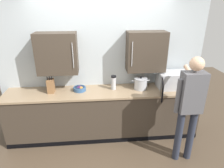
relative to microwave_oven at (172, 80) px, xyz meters
name	(u,v)px	position (x,y,z in m)	size (l,w,h in m)	color
ground_plane	(106,158)	(-1.28, -0.69, -1.07)	(9.15, 9.15, 0.00)	#4C3D2D
back_wall_tiled	(102,60)	(-1.28, 0.28, 0.33)	(3.81, 0.44, 2.70)	#B2BCC1
counter_unit	(104,113)	(-1.28, -0.03, -0.61)	(3.51, 0.63, 0.92)	#3D3328
microwave_oven	(172,80)	(0.00, 0.00, 0.00)	(0.73, 0.79, 0.30)	#B7BABF
fruit_bowl	(80,89)	(-1.70, 0.02, -0.11)	(0.22, 0.22, 0.10)	#335684
knife_block	(51,86)	(-2.20, 0.00, -0.03)	(0.11, 0.15, 0.32)	brown
thermos_flask	(114,83)	(-1.09, 0.03, -0.02)	(0.09, 0.09, 0.26)	#B7BABF
stock_pot	(141,84)	(-0.59, 0.00, -0.04)	(0.33, 0.23, 0.24)	#B7BABF
person_figure	(190,102)	(-0.04, -0.79, -0.04)	(0.44, 0.60, 1.73)	#282D3D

